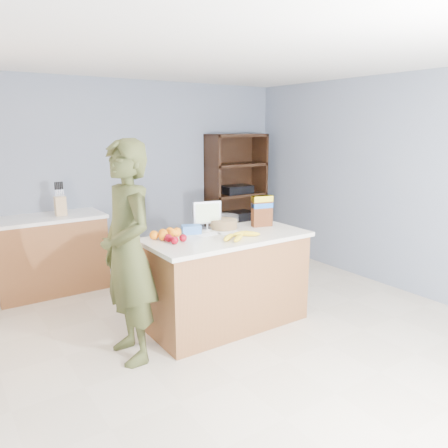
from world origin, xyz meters
TOP-DOWN VIEW (x-y plane):
  - floor at (0.00, 0.00)m, footprint 4.50×5.00m
  - walls at (0.00, 0.00)m, footprint 4.52×5.02m
  - counter_peninsula at (0.00, 0.30)m, footprint 1.56×0.76m
  - back_cabinet at (-1.20, 2.20)m, footprint 1.24×0.62m
  - shelving_unit at (1.55, 2.35)m, footprint 0.90×0.40m
  - person at (-1.01, 0.24)m, footprint 0.44×0.66m
  - knife_block at (-1.05, 2.17)m, footprint 0.12×0.10m
  - envelopes at (-0.03, 0.39)m, footprint 0.43×0.19m
  - bananas at (0.03, 0.14)m, footprint 0.44×0.27m
  - apples at (-0.54, 0.37)m, footprint 0.18×0.23m
  - oranges at (-0.52, 0.52)m, footprint 0.31×0.19m
  - blue_carton at (-0.24, 0.55)m, footprint 0.21×0.18m
  - salad_bowl at (0.14, 0.56)m, footprint 0.30×0.30m
  - tv at (-0.02, 0.62)m, footprint 0.28×0.12m
  - cereal_box at (0.51, 0.41)m, footprint 0.22×0.12m

SIDE VIEW (x-z plane):
  - floor at x=0.00m, z-range -0.01..0.01m
  - counter_peninsula at x=0.00m, z-range -0.03..0.87m
  - back_cabinet at x=-1.20m, z-range 0.00..0.90m
  - shelving_unit at x=1.55m, z-range -0.04..1.76m
  - envelopes at x=-0.03m, z-range 0.90..0.90m
  - person at x=-1.01m, z-range 0.00..1.82m
  - bananas at x=0.03m, z-range 0.90..0.95m
  - apples at x=-0.54m, z-range 0.90..0.97m
  - blue_carton at x=-0.24m, z-range 0.90..0.98m
  - oranges at x=-0.52m, z-range 0.90..0.98m
  - salad_bowl at x=0.14m, z-range 0.89..1.02m
  - knife_block at x=-1.05m, z-range 0.86..1.17m
  - tv at x=-0.02m, z-range 0.92..1.20m
  - cereal_box at x=0.51m, z-range 0.93..1.24m
  - walls at x=0.00m, z-range 0.40..2.91m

